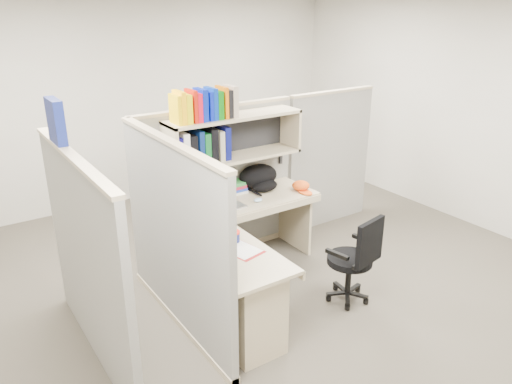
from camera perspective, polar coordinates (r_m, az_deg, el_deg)
ground at (r=4.85m, az=1.18°, el=-11.25°), size 6.00×6.00×0.00m
room_shell at (r=4.21m, az=1.35°, el=7.71°), size 6.00×6.00×6.00m
cubicle at (r=4.61m, az=-5.73°, el=-0.47°), size 3.79×1.84×1.95m
desk at (r=4.22m, az=-1.11°, el=-9.61°), size 1.74×1.75×0.73m
laptop at (r=4.75m, az=-3.17°, el=-0.61°), size 0.33×0.33×0.22m
backpack at (r=5.21m, az=0.61°, el=1.65°), size 0.50×0.43×0.26m
orange_cap at (r=5.23m, az=5.14°, el=0.74°), size 0.22×0.24×0.10m
snack_canister at (r=4.12m, az=-2.52°, el=-5.07°), size 0.10×0.10×0.10m
tissue_box at (r=3.74m, az=-4.84°, el=-7.27°), size 0.15×0.15×0.19m
mouse at (r=4.92m, az=0.25°, el=-0.92°), size 0.11×0.08×0.04m
paper_cup at (r=5.04m, az=-3.22°, el=-0.05°), size 0.08×0.08×0.09m
book_stack at (r=5.18m, az=-2.39°, el=0.69°), size 0.18×0.24×0.12m
loose_paper at (r=4.01m, az=-1.69°, el=-6.57°), size 0.27×0.33×0.00m
task_chair at (r=4.63m, az=10.95°, el=-8.99°), size 0.48×0.44×0.86m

